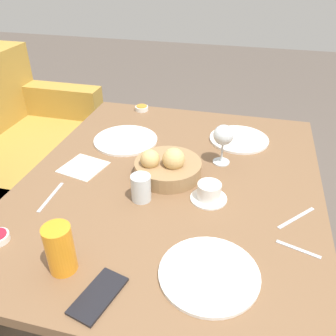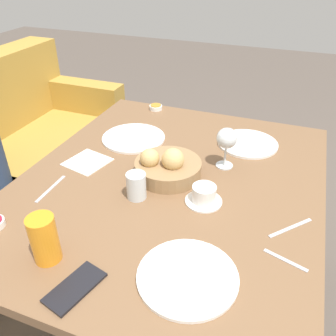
{
  "view_description": "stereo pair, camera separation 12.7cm",
  "coord_description": "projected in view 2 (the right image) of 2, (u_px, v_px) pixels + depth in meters",
  "views": [
    {
      "loc": [
        -1.01,
        -0.24,
        1.43
      ],
      "look_at": [
        0.03,
        0.02,
        0.75
      ],
      "focal_mm": 38.0,
      "sensor_mm": 36.0,
      "label": 1
    },
    {
      "loc": [
        -0.97,
        -0.36,
        1.43
      ],
      "look_at": [
        0.03,
        0.02,
        0.75
      ],
      "focal_mm": 38.0,
      "sensor_mm": 36.0,
      "label": 2
    }
  ],
  "objects": [
    {
      "name": "coffee_cup",
      "position": [
        204.0,
        195.0,
        1.14
      ],
      "size": [
        0.12,
        0.12,
        0.06
      ],
      "color": "white",
      "rests_on": "dining_table"
    },
    {
      "name": "wine_glass",
      "position": [
        227.0,
        140.0,
        1.28
      ],
      "size": [
        0.08,
        0.08,
        0.16
      ],
      "color": "silver",
      "rests_on": "dining_table"
    },
    {
      "name": "water_tumbler",
      "position": [
        136.0,
        186.0,
        1.15
      ],
      "size": [
        0.06,
        0.06,
        0.09
      ],
      "color": "silver",
      "rests_on": "dining_table"
    },
    {
      "name": "knife_silver",
      "position": [
        51.0,
        189.0,
        1.21
      ],
      "size": [
        0.16,
        0.02,
        0.0
      ],
      "color": "#B7B7BC",
      "rests_on": "dining_table"
    },
    {
      "name": "napkin",
      "position": [
        88.0,
        162.0,
        1.36
      ],
      "size": [
        0.17,
        0.17,
        0.0
      ],
      "color": "silver",
      "rests_on": "dining_table"
    },
    {
      "name": "juice_glass",
      "position": [
        44.0,
        239.0,
        0.91
      ],
      "size": [
        0.07,
        0.07,
        0.14
      ],
      "color": "orange",
      "rests_on": "dining_table"
    },
    {
      "name": "spoon_coffee",
      "position": [
        285.0,
        260.0,
        0.94
      ],
      "size": [
        0.05,
        0.12,
        0.0
      ],
      "color": "#B7B7BC",
      "rests_on": "dining_table"
    },
    {
      "name": "plate_far_center",
      "position": [
        134.0,
        138.0,
        1.52
      ],
      "size": [
        0.27,
        0.27,
        0.01
      ],
      "color": "white",
      "rests_on": "dining_table"
    },
    {
      "name": "bread_basket",
      "position": [
        167.0,
        167.0,
        1.26
      ],
      "size": [
        0.24,
        0.24,
        0.12
      ],
      "color": "#99754C",
      "rests_on": "dining_table"
    },
    {
      "name": "jam_bowl_honey",
      "position": [
        156.0,
        107.0,
        1.78
      ],
      "size": [
        0.06,
        0.06,
        0.02
      ],
      "color": "white",
      "rests_on": "dining_table"
    },
    {
      "name": "dining_table",
      "position": [
        170.0,
        200.0,
        1.31
      ],
      "size": [
        1.24,
        1.03,
        0.72
      ],
      "color": "brown",
      "rests_on": "ground_plane"
    },
    {
      "name": "fork_silver",
      "position": [
        291.0,
        228.0,
        1.05
      ],
      "size": [
        0.13,
        0.12,
        0.0
      ],
      "color": "#B7B7BC",
      "rests_on": "dining_table"
    },
    {
      "name": "cell_phone",
      "position": [
        75.0,
        287.0,
        0.86
      ],
      "size": [
        0.16,
        0.11,
        0.01
      ],
      "color": "black",
      "rests_on": "dining_table"
    },
    {
      "name": "plate_near_right",
      "position": [
        248.0,
        143.0,
        1.48
      ],
      "size": [
        0.25,
        0.25,
        0.01
      ],
      "color": "white",
      "rests_on": "dining_table"
    },
    {
      "name": "ground_plane",
      "position": [
        169.0,
        308.0,
        1.65
      ],
      "size": [
        10.0,
        10.0,
        0.0
      ],
      "primitive_type": "plane",
      "color": "#564C44"
    },
    {
      "name": "plate_near_left",
      "position": [
        188.0,
        277.0,
        0.89
      ],
      "size": [
        0.26,
        0.26,
        0.01
      ],
      "color": "white",
      "rests_on": "dining_table"
    }
  ]
}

